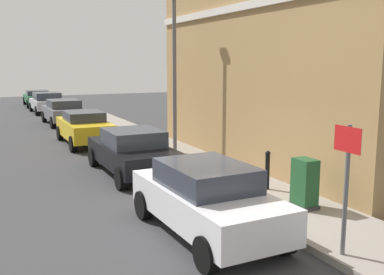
{
  "coord_description": "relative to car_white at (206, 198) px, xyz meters",
  "views": [
    {
      "loc": [
        -4.36,
        -8.71,
        3.48
      ],
      "look_at": [
        1.42,
        3.42,
        1.2
      ],
      "focal_mm": 41.66,
      "sensor_mm": 36.0,
      "label": 1
    }
  ],
  "objects": [
    {
      "name": "ground",
      "position": [
        0.37,
        1.03,
        -0.77
      ],
      "size": [
        80.0,
        80.0,
        0.0
      ],
      "primitive_type": "plane",
      "color": "#38383A"
    },
    {
      "name": "lamppost",
      "position": [
        2.44,
        7.26,
        2.53
      ],
      "size": [
        0.2,
        0.44,
        5.72
      ],
      "color": "#59595B",
      "rests_on": "sidewalk"
    },
    {
      "name": "car_silver",
      "position": [
        0.18,
        24.44,
        -0.02
      ],
      "size": [
        2.05,
        4.02,
        1.43
      ],
      "rotation": [
        0.0,
        0.0,
        1.6
      ],
      "color": "#B7B7BC",
      "rests_on": "ground"
    },
    {
      "name": "corner_building",
      "position": [
        6.71,
        4.89,
        3.06
      ],
      "size": [
        6.37,
        11.73,
        7.67
      ],
      "color": "#9E7A4C",
      "rests_on": "ground"
    },
    {
      "name": "car_white",
      "position": [
        0.0,
        0.0,
        0.0
      ],
      "size": [
        1.92,
        4.07,
        1.48
      ],
      "rotation": [
        0.0,
        0.0,
        1.6
      ],
      "color": "silver",
      "rests_on": "ground"
    },
    {
      "name": "car_grey",
      "position": [
        0.22,
        18.01,
        -0.03
      ],
      "size": [
        2.02,
        3.96,
        1.41
      ],
      "rotation": [
        0.0,
        0.0,
        1.6
      ],
      "color": "slate",
      "rests_on": "ground"
    },
    {
      "name": "street_sign",
      "position": [
        1.55,
        -2.18,
        0.89
      ],
      "size": [
        0.08,
        0.6,
        2.3
      ],
      "color": "#59595B",
      "rests_on": "sidewalk"
    },
    {
      "name": "bollard_near_cabinet",
      "position": [
        2.73,
        1.77,
        -0.07
      ],
      "size": [
        0.14,
        0.14,
        1.04
      ],
      "color": "black",
      "rests_on": "sidewalk"
    },
    {
      "name": "car_yellow",
      "position": [
        -0.04,
        11.26,
        -0.03
      ],
      "size": [
        1.82,
        4.11,
        1.41
      ],
      "rotation": [
        0.0,
        0.0,
        1.57
      ],
      "color": "gold",
      "rests_on": "ground"
    },
    {
      "name": "utility_cabinet",
      "position": [
        2.63,
        0.16,
        -0.09
      ],
      "size": [
        0.46,
        0.61,
        1.15
      ],
      "color": "#1E4C28",
      "rests_on": "sidewalk"
    },
    {
      "name": "car_green",
      "position": [
        0.17,
        29.88,
        -0.1
      ],
      "size": [
        1.99,
        4.42,
        1.26
      ],
      "rotation": [
        0.0,
        0.0,
        1.56
      ],
      "color": "#195933",
      "rests_on": "ground"
    },
    {
      "name": "car_black",
      "position": [
        0.21,
        5.43,
        -0.04
      ],
      "size": [
        1.97,
        4.27,
        1.42
      ],
      "rotation": [
        0.0,
        0.0,
        1.58
      ],
      "color": "black",
      "rests_on": "ground"
    },
    {
      "name": "sidewalk",
      "position": [
        2.43,
        7.03,
        -0.7
      ],
      "size": [
        2.28,
        30.0,
        0.15
      ],
      "primitive_type": "cube",
      "color": "gray",
      "rests_on": "ground"
    }
  ]
}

